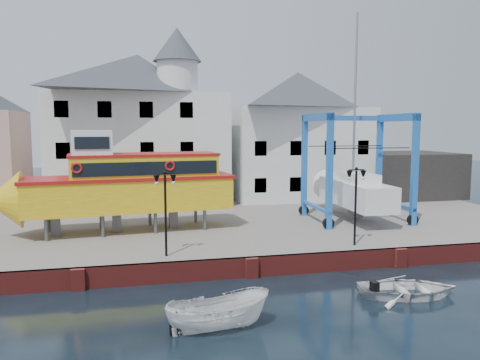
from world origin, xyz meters
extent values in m
plane|color=black|center=(0.00, 0.00, 0.00)|extent=(140.00, 140.00, 0.00)
cube|color=slate|center=(0.00, 11.00, 0.50)|extent=(44.00, 22.00, 1.00)
cube|color=maroon|center=(0.00, 0.12, 0.50)|extent=(44.00, 0.25, 1.00)
cube|color=maroon|center=(-8.00, -0.05, 0.50)|extent=(0.60, 0.36, 1.00)
cube|color=maroon|center=(0.00, -0.05, 0.50)|extent=(0.60, 0.36, 1.00)
cube|color=maroon|center=(8.00, -0.05, 0.50)|extent=(0.60, 0.36, 1.00)
cube|color=silver|center=(-5.00, 18.50, 5.50)|extent=(14.00, 8.00, 9.00)
pyramid|color=#393C42|center=(-5.00, 18.50, 11.60)|extent=(14.00, 8.00, 3.20)
cube|color=black|center=(-10.50, 14.54, 2.60)|extent=(1.00, 0.08, 1.20)
cube|color=black|center=(-7.50, 14.54, 2.60)|extent=(1.00, 0.08, 1.20)
cube|color=black|center=(-4.50, 14.54, 2.60)|extent=(1.00, 0.08, 1.20)
cube|color=black|center=(-1.50, 14.54, 2.60)|extent=(1.00, 0.08, 1.20)
cube|color=black|center=(-10.50, 14.54, 5.60)|extent=(1.00, 0.08, 1.20)
cube|color=black|center=(-7.50, 14.54, 5.60)|extent=(1.00, 0.08, 1.20)
cube|color=black|center=(-4.50, 14.54, 5.60)|extent=(1.00, 0.08, 1.20)
cube|color=black|center=(-1.50, 14.54, 5.60)|extent=(1.00, 0.08, 1.20)
cube|color=black|center=(-10.50, 14.54, 8.60)|extent=(1.00, 0.08, 1.20)
cube|color=black|center=(-7.50, 14.54, 8.60)|extent=(1.00, 0.08, 1.20)
cube|color=black|center=(-4.50, 14.54, 8.60)|extent=(1.00, 0.08, 1.20)
cube|color=black|center=(-1.50, 14.54, 8.60)|extent=(1.00, 0.08, 1.20)
cylinder|color=silver|center=(-2.00, 16.10, 11.20)|extent=(3.20, 3.20, 2.40)
cone|color=#393C42|center=(-2.00, 16.10, 13.70)|extent=(3.80, 3.80, 2.60)
cube|color=silver|center=(9.00, 19.00, 5.00)|extent=(12.00, 8.00, 8.00)
pyramid|color=#393C42|center=(9.00, 19.00, 10.60)|extent=(12.00, 8.00, 3.20)
cube|color=black|center=(4.50, 15.04, 2.60)|extent=(1.00, 0.08, 1.20)
cube|color=black|center=(7.50, 15.04, 2.60)|extent=(1.00, 0.08, 1.20)
cube|color=black|center=(10.50, 15.04, 2.60)|extent=(1.00, 0.08, 1.20)
cube|color=black|center=(13.50, 15.04, 2.60)|extent=(1.00, 0.08, 1.20)
cube|color=black|center=(4.50, 15.04, 5.60)|extent=(1.00, 0.08, 1.20)
cube|color=black|center=(7.50, 15.04, 5.60)|extent=(1.00, 0.08, 1.20)
cube|color=black|center=(10.50, 15.04, 5.60)|extent=(1.00, 0.08, 1.20)
cube|color=black|center=(13.50, 15.04, 5.60)|extent=(1.00, 0.08, 1.20)
cube|color=black|center=(19.00, 17.00, 3.00)|extent=(8.00, 7.00, 4.00)
cylinder|color=black|center=(-4.00, 1.20, 3.00)|extent=(0.12, 0.12, 4.00)
cube|color=black|center=(-4.00, 1.20, 5.05)|extent=(0.90, 0.06, 0.06)
sphere|color=black|center=(-4.00, 1.20, 5.12)|extent=(0.16, 0.16, 0.16)
cone|color=black|center=(-4.40, 1.20, 4.78)|extent=(0.32, 0.32, 0.45)
sphere|color=white|center=(-4.40, 1.20, 4.60)|extent=(0.18, 0.18, 0.18)
cone|color=black|center=(-3.60, 1.20, 4.78)|extent=(0.32, 0.32, 0.45)
sphere|color=white|center=(-3.60, 1.20, 4.60)|extent=(0.18, 0.18, 0.18)
cylinder|color=black|center=(6.00, 1.20, 3.00)|extent=(0.12, 0.12, 4.00)
cube|color=black|center=(6.00, 1.20, 5.05)|extent=(0.90, 0.06, 0.06)
sphere|color=black|center=(6.00, 1.20, 5.12)|extent=(0.16, 0.16, 0.16)
cone|color=black|center=(5.60, 1.20, 4.78)|extent=(0.32, 0.32, 0.45)
sphere|color=white|center=(5.60, 1.20, 4.60)|extent=(0.18, 0.18, 0.18)
cone|color=black|center=(6.40, 1.20, 4.78)|extent=(0.32, 0.32, 0.45)
sphere|color=white|center=(6.40, 1.20, 4.60)|extent=(0.18, 0.18, 0.18)
cylinder|color=#59595E|center=(-10.29, 5.72, 1.65)|extent=(0.22, 0.22, 1.29)
cylinder|color=#59595E|center=(-10.54, 8.11, 1.65)|extent=(0.22, 0.22, 1.29)
cylinder|color=#59595E|center=(-7.29, 6.04, 1.65)|extent=(0.22, 0.22, 1.29)
cylinder|color=#59595E|center=(-7.55, 8.43, 1.65)|extent=(0.22, 0.22, 1.29)
cylinder|color=#59595E|center=(-4.30, 6.36, 1.65)|extent=(0.22, 0.22, 1.29)
cylinder|color=#59595E|center=(-4.55, 8.76, 1.65)|extent=(0.22, 0.22, 1.29)
cylinder|color=#59595E|center=(-1.30, 6.68, 1.65)|extent=(0.22, 0.22, 1.29)
cylinder|color=#59595E|center=(-1.56, 9.08, 1.65)|extent=(0.22, 0.22, 1.29)
cube|color=#59595E|center=(-9.99, 6.96, 1.65)|extent=(0.56, 0.48, 1.29)
cube|color=#59595E|center=(-6.56, 7.33, 1.65)|extent=(0.56, 0.48, 1.29)
cube|color=#59595E|center=(-3.14, 7.69, 1.65)|extent=(0.56, 0.48, 1.29)
cube|color=gold|center=(-5.71, 7.42, 3.24)|extent=(12.33, 4.54, 1.89)
cone|color=gold|center=(-12.64, 6.68, 3.24)|extent=(2.23, 3.45, 3.27)
cube|color=#A71413|center=(-5.71, 7.42, 4.27)|extent=(12.60, 4.70, 0.19)
cube|color=gold|center=(-4.85, 7.51, 4.87)|extent=(8.87, 3.83, 1.38)
cube|color=black|center=(-4.69, 6.03, 4.92)|extent=(8.22, 0.94, 0.77)
cube|color=black|center=(-5.01, 9.00, 4.92)|extent=(8.22, 0.94, 0.77)
cube|color=#A71413|center=(-4.85, 7.51, 5.64)|extent=(9.05, 3.93, 0.15)
cube|color=white|center=(-7.85, 7.19, 6.35)|extent=(2.46, 2.46, 1.57)
cube|color=black|center=(-7.73, 6.05, 6.41)|extent=(1.88, 0.26, 0.69)
torus|color=#A71413|center=(-8.54, 5.56, 5.05)|extent=(0.61, 0.18, 0.60)
torus|color=#A71413|center=(-3.40, 6.11, 5.05)|extent=(0.61, 0.18, 0.60)
cube|color=blue|center=(6.23, 5.23, 4.56)|extent=(0.37, 0.37, 7.12)
cylinder|color=black|center=(6.23, 5.23, 1.36)|extent=(0.72, 0.27, 0.71)
cube|color=blue|center=(6.36, 9.96, 4.56)|extent=(0.37, 0.37, 7.12)
cylinder|color=black|center=(6.36, 9.96, 1.36)|extent=(0.72, 0.27, 0.71)
cube|color=blue|center=(11.98, 5.07, 4.56)|extent=(0.37, 0.37, 7.12)
cylinder|color=black|center=(11.98, 5.07, 1.36)|extent=(0.72, 0.27, 0.71)
cube|color=blue|center=(12.10, 9.80, 4.56)|extent=(0.37, 0.37, 7.12)
cylinder|color=black|center=(12.10, 9.80, 1.36)|extent=(0.72, 0.27, 0.71)
cube|color=blue|center=(6.29, 7.59, 7.94)|extent=(0.49, 5.10, 0.50)
cube|color=blue|center=(6.29, 7.59, 2.02)|extent=(0.39, 5.09, 0.21)
cube|color=blue|center=(12.04, 7.44, 7.94)|extent=(0.49, 5.10, 0.50)
cube|color=blue|center=(12.04, 7.44, 2.02)|extent=(0.39, 5.09, 0.21)
cube|color=blue|center=(9.23, 9.88, 7.94)|extent=(6.11, 0.52, 0.36)
cube|color=white|center=(9.17, 7.52, 2.83)|extent=(2.55, 7.69, 1.63)
cone|color=white|center=(9.29, 12.04, 2.83)|extent=(2.38, 1.69, 2.34)
cube|color=#59595E|center=(9.17, 7.52, 1.66)|extent=(0.29, 1.84, 0.71)
cube|color=white|center=(9.15, 7.01, 3.95)|extent=(1.71, 3.10, 0.61)
cylinder|color=#99999E|center=(9.18, 8.02, 9.24)|extent=(0.16, 0.16, 11.19)
cube|color=black|center=(9.12, 5.68, 5.98)|extent=(5.51, 0.27, 0.05)
cube|color=black|center=(9.22, 9.35, 5.98)|extent=(5.51, 0.27, 0.05)
imported|color=white|center=(-2.59, -5.49, 0.00)|extent=(4.01, 1.87, 1.50)
imported|color=white|center=(6.03, -3.89, 0.00)|extent=(4.77, 3.81, 0.88)
camera|label=1|loc=(-5.35, -21.40, 7.25)|focal=35.00mm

